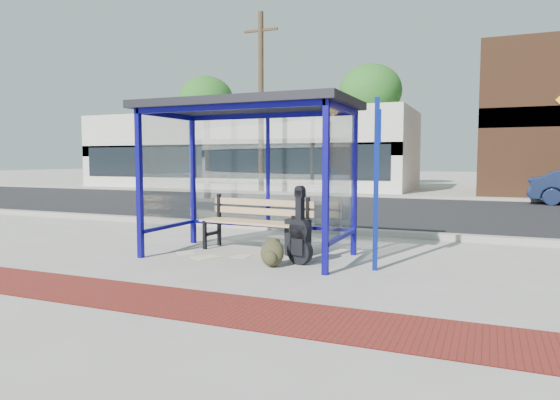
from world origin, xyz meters
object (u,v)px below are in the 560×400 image
at_px(guitar_bag, 300,238).
at_px(suitcase, 298,238).
at_px(bench, 257,220).
at_px(backpack, 272,253).

height_order(guitar_bag, suitcase, guitar_bag).
bearing_deg(guitar_bag, bench, 161.56).
distance_m(bench, suitcase, 0.83).
distance_m(bench, backpack, 1.31).
relative_size(guitar_bag, suitcase, 1.70).
xyz_separation_m(suitcase, backpack, (-0.05, -0.90, -0.10)).
height_order(bench, backpack, bench).
relative_size(bench, backpack, 4.91).
height_order(bench, guitar_bag, guitar_bag).
distance_m(bench, guitar_bag, 1.28).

